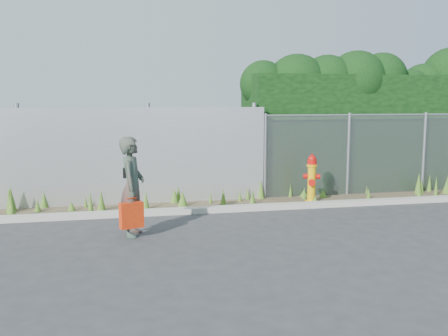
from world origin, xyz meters
TOP-DOWN VIEW (x-y plane):
  - ground at (0.00, 0.00)m, footprint 80.00×80.00m
  - curb at (0.00, 1.80)m, footprint 16.00×0.22m
  - weed_strip at (-0.16, 2.48)m, footprint 16.00×1.27m
  - corrugated_fence at (-3.25, 3.01)m, footprint 8.50×0.21m
  - chainlink_fence at (4.25, 3.00)m, footprint 6.50×0.07m
  - hedge at (4.42, 4.02)m, footprint 7.48×1.87m
  - fire_hydrant at (1.94, 2.24)m, footprint 0.38×0.34m
  - woman at (-2.17, 0.33)m, footprint 0.55×0.71m
  - red_tote_bag at (-2.20, 0.08)m, footprint 0.40×0.15m
  - black_shoulder_bag at (-2.19, 0.53)m, footprint 0.25×0.10m

SIDE VIEW (x-z plane):
  - ground at x=0.00m, z-range 0.00..0.00m
  - curb at x=0.00m, z-range 0.00..0.12m
  - weed_strip at x=-0.16m, z-range -0.14..0.40m
  - red_tote_bag at x=-2.20m, z-range 0.16..0.68m
  - fire_hydrant at x=1.94m, z-range -0.02..1.13m
  - woman at x=-2.17m, z-range 0.00..1.75m
  - chainlink_fence at x=4.25m, z-range 0.01..2.06m
  - black_shoulder_bag at x=-2.19m, z-range 0.99..1.18m
  - corrugated_fence at x=-3.25m, z-range -0.05..2.25m
  - hedge at x=4.42m, z-range 0.13..3.95m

